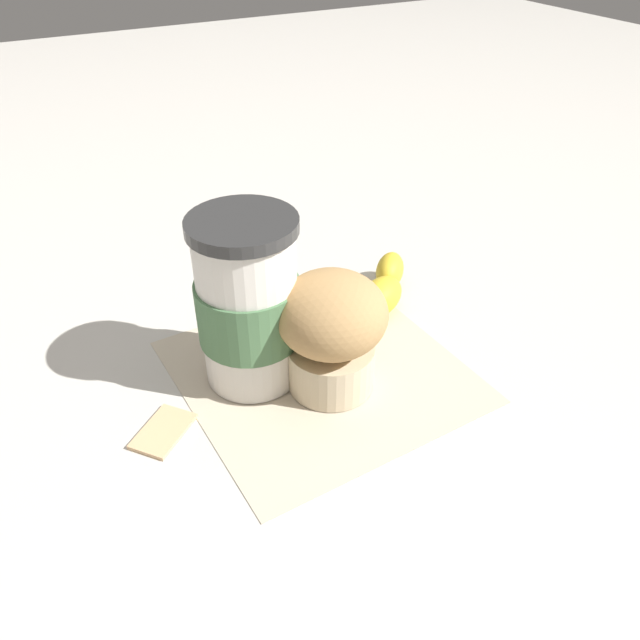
# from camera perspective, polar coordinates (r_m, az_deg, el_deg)

# --- Properties ---
(ground_plane) EXTENTS (3.00, 3.00, 0.00)m
(ground_plane) POSITION_cam_1_polar(r_m,az_deg,el_deg) (0.55, 0.00, -4.72)
(ground_plane) COLOR beige
(paper_napkin) EXTENTS (0.24, 0.24, 0.00)m
(paper_napkin) POSITION_cam_1_polar(r_m,az_deg,el_deg) (0.55, 0.00, -4.66)
(paper_napkin) COLOR beige
(paper_napkin) RESTS_ON ground_plane
(coffee_cup) EXTENTS (0.09, 0.09, 0.15)m
(coffee_cup) POSITION_cam_1_polar(r_m,az_deg,el_deg) (0.50, -6.58, 1.47)
(coffee_cup) COLOR silver
(coffee_cup) RESTS_ON paper_napkin
(muffin) EXTENTS (0.09, 0.09, 0.11)m
(muffin) POSITION_cam_1_polar(r_m,az_deg,el_deg) (0.50, 1.40, -0.69)
(muffin) COLOR beige
(muffin) RESTS_ON paper_napkin
(banana) EXTENTS (0.13, 0.11, 0.03)m
(banana) POSITION_cam_1_polar(r_m,az_deg,el_deg) (0.61, 5.15, 2.24)
(banana) COLOR gold
(banana) RESTS_ON paper_napkin
(sugar_packet) EXTENTS (0.06, 0.06, 0.01)m
(sugar_packet) POSITION_cam_1_polar(r_m,az_deg,el_deg) (0.51, -14.15, -9.70)
(sugar_packet) COLOR #E0B27F
(sugar_packet) RESTS_ON ground_plane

